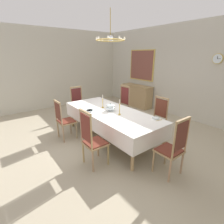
# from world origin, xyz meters

# --- Properties ---
(ground) EXTENTS (7.56, 5.80, 0.04)m
(ground) POSITION_xyz_m (0.00, 0.00, -0.02)
(ground) COLOR #B0A48A
(back_wall) EXTENTS (7.56, 0.08, 3.14)m
(back_wall) POSITION_xyz_m (0.00, 2.94, 1.57)
(back_wall) COLOR beige
(back_wall) RESTS_ON ground
(left_wall) EXTENTS (0.08, 5.80, 3.14)m
(left_wall) POSITION_xyz_m (-3.82, 0.00, 1.57)
(left_wall) COLOR beige
(left_wall) RESTS_ON ground
(dining_table) EXTENTS (2.88, 1.17, 0.76)m
(dining_table) POSITION_xyz_m (0.00, -0.08, 0.69)
(dining_table) COLOR #A28954
(dining_table) RESTS_ON ground
(tablecloth) EXTENTS (2.90, 1.19, 0.37)m
(tablecloth) POSITION_xyz_m (0.00, -0.08, 0.68)
(tablecloth) COLOR white
(tablecloth) RESTS_ON dining_table
(chair_south_a) EXTENTS (0.44, 0.42, 1.06)m
(chair_south_a) POSITION_xyz_m (-0.71, -1.07, 0.55)
(chair_south_a) COLOR tan
(chair_south_a) RESTS_ON ground
(chair_north_a) EXTENTS (0.44, 0.42, 1.21)m
(chair_north_a) POSITION_xyz_m (-0.71, 0.91, 0.60)
(chair_north_a) COLOR tan
(chair_north_a) RESTS_ON ground
(chair_south_b) EXTENTS (0.44, 0.42, 1.18)m
(chair_south_b) POSITION_xyz_m (0.72, -1.08, 0.59)
(chair_south_b) COLOR tan
(chair_south_b) RESTS_ON ground
(chair_north_b) EXTENTS (0.44, 0.42, 1.11)m
(chair_north_b) POSITION_xyz_m (0.72, 0.91, 0.57)
(chair_north_b) COLOR tan
(chair_north_b) RESTS_ON ground
(chair_head_west) EXTENTS (0.42, 0.44, 1.11)m
(chair_head_west) POSITION_xyz_m (-1.84, -0.08, 0.57)
(chair_head_west) COLOR tan
(chair_head_west) RESTS_ON ground
(chair_head_east) EXTENTS (0.42, 0.44, 1.16)m
(chair_head_east) POSITION_xyz_m (1.85, -0.08, 0.58)
(chair_head_east) COLOR tan
(chair_head_east) RESTS_ON ground
(soup_tureen) EXTENTS (0.24, 0.24, 0.20)m
(soup_tureen) POSITION_xyz_m (-0.01, -0.08, 0.86)
(soup_tureen) COLOR white
(soup_tureen) RESTS_ON tablecloth
(candlestick_west) EXTENTS (0.07, 0.07, 0.36)m
(candlestick_west) POSITION_xyz_m (-0.35, -0.08, 0.91)
(candlestick_west) COLOR gold
(candlestick_west) RESTS_ON tablecloth
(candlestick_east) EXTENTS (0.07, 0.07, 0.38)m
(candlestick_east) POSITION_xyz_m (0.35, -0.08, 0.92)
(candlestick_east) COLOR gold
(candlestick_east) RESTS_ON tablecloth
(bowl_near_left) EXTENTS (0.16, 0.16, 0.03)m
(bowl_near_left) POSITION_xyz_m (1.07, 0.39, 0.79)
(bowl_near_left) COLOR white
(bowl_near_left) RESTS_ON tablecloth
(bowl_near_right) EXTENTS (0.19, 0.19, 0.04)m
(bowl_near_right) POSITION_xyz_m (-0.28, -0.54, 0.79)
(bowl_near_right) COLOR white
(bowl_near_right) RESTS_ON tablecloth
(spoon_primary) EXTENTS (0.05, 0.18, 0.01)m
(spoon_primary) POSITION_xyz_m (1.18, 0.41, 0.77)
(spoon_primary) COLOR gold
(spoon_primary) RESTS_ON tablecloth
(spoon_secondary) EXTENTS (0.05, 0.18, 0.01)m
(spoon_secondary) POSITION_xyz_m (-0.40, -0.51, 0.77)
(spoon_secondary) COLOR gold
(spoon_secondary) RESTS_ON tablecloth
(sideboard) EXTENTS (1.44, 0.48, 0.90)m
(sideboard) POSITION_xyz_m (-1.72, 2.62, 0.45)
(sideboard) COLOR tan
(sideboard) RESTS_ON ground
(mounted_clock) EXTENTS (0.29, 0.06, 0.29)m
(mounted_clock) POSITION_xyz_m (1.13, 2.87, 2.03)
(mounted_clock) COLOR #D1B251
(framed_painting) EXTENTS (1.29, 0.05, 1.23)m
(framed_painting) POSITION_xyz_m (-1.77, 2.87, 1.72)
(framed_painting) COLOR #D1B251
(chandelier) EXTENTS (0.67, 0.67, 0.66)m
(chandelier) POSITION_xyz_m (-0.00, -0.08, 2.46)
(chandelier) COLOR gold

